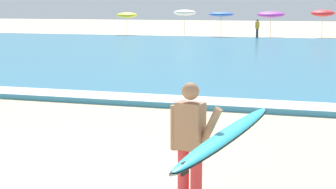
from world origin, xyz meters
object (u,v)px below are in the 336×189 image
(surfer_with_board, at_px, (207,140))
(beach_umbrella_3, at_px, (271,14))
(beach_umbrella_0, at_px, (127,15))
(beach_umbrella_2, at_px, (221,14))
(beach_umbrella_4, at_px, (323,13))
(beach_umbrella_1, at_px, (185,13))
(beachgoer_near_row_left, at_px, (257,28))

(surfer_with_board, bearing_deg, beach_umbrella_3, 93.33)
(beach_umbrella_0, bearing_deg, beach_umbrella_2, 1.65)
(surfer_with_board, height_order, beach_umbrella_2, beach_umbrella_2)
(beach_umbrella_3, bearing_deg, beach_umbrella_0, -169.83)
(beach_umbrella_3, bearing_deg, beach_umbrella_4, 9.42)
(surfer_with_board, xyz_separation_m, beach_umbrella_0, (-14.18, 35.15, 0.77))
(beach_umbrella_1, distance_m, beach_umbrella_3, 7.40)
(surfer_with_board, height_order, beachgoer_near_row_left, surfer_with_board)
(beach_umbrella_4, relative_size, beachgoer_near_row_left, 1.47)
(beach_umbrella_3, relative_size, beach_umbrella_4, 1.00)
(beach_umbrella_3, relative_size, beachgoer_near_row_left, 1.46)
(beach_umbrella_0, distance_m, beach_umbrella_2, 8.16)
(beachgoer_near_row_left, bearing_deg, beach_umbrella_3, 76.12)
(beach_umbrella_1, height_order, beach_umbrella_4, beach_umbrella_4)
(beach_umbrella_1, distance_m, beach_umbrella_4, 11.58)
(beach_umbrella_4, bearing_deg, beach_umbrella_1, -176.00)
(beach_umbrella_3, height_order, beach_umbrella_4, beach_umbrella_4)
(beach_umbrella_1, bearing_deg, beach_umbrella_0, -156.21)
(beach_umbrella_0, relative_size, beach_umbrella_4, 0.89)
(surfer_with_board, distance_m, beach_umbrella_1, 38.41)
(beach_umbrella_2, xyz_separation_m, beachgoer_near_row_left, (3.09, -1.21, -1.06))
(beach_umbrella_1, xyz_separation_m, beach_umbrella_4, (11.55, 0.81, -0.01))
(beach_umbrella_0, xyz_separation_m, beach_umbrella_3, (12.01, 2.16, 0.08))
(beach_umbrella_1, relative_size, beachgoer_near_row_left, 1.43)
(surfer_with_board, relative_size, beach_umbrella_1, 1.19)
(beach_umbrella_3, xyz_separation_m, beachgoer_near_row_left, (-0.77, -3.13, -1.04))
(beach_umbrella_1, bearing_deg, surfer_with_board, -75.58)
(beachgoer_near_row_left, bearing_deg, beach_umbrella_0, 175.04)
(beach_umbrella_2, relative_size, beach_umbrella_4, 0.91)
(beach_umbrella_3, distance_m, beachgoer_near_row_left, 3.39)
(surfer_with_board, bearing_deg, beach_umbrella_0, 111.97)
(beach_umbrella_0, relative_size, beach_umbrella_1, 0.91)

